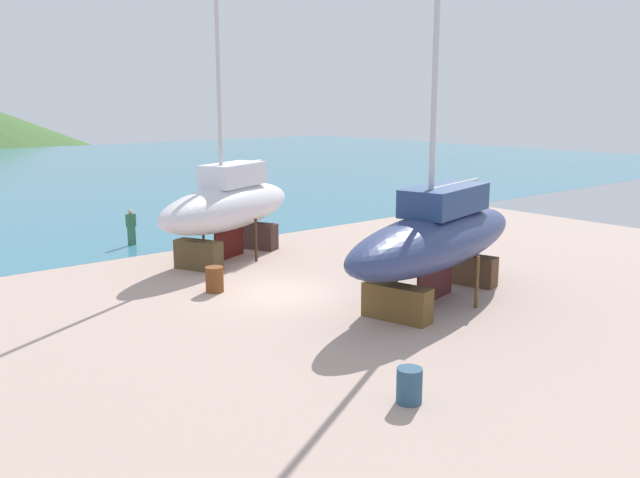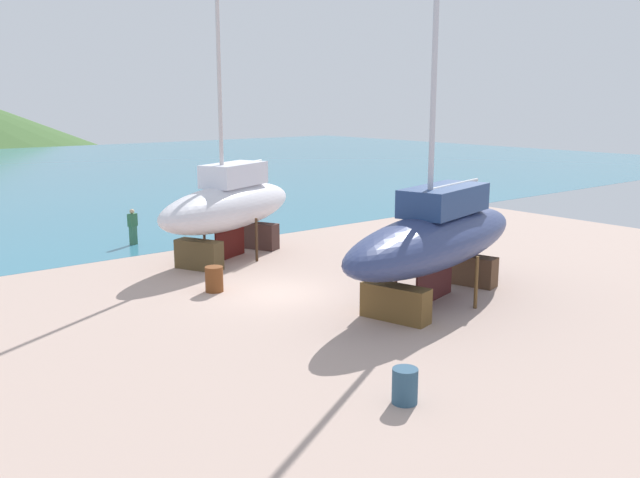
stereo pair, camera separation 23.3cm
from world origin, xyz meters
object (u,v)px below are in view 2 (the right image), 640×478
(barrel_tar_black, at_px, (389,237))
(barrel_tipped_left, at_px, (471,228))
(barrel_blue_faded, at_px, (214,279))
(barrel_tipped_right, at_px, (405,386))
(sailboat_mid_port, at_px, (437,237))
(worker, at_px, (133,226))
(sailboat_large_starboard, at_px, (229,206))

(barrel_tar_black, height_order, barrel_tipped_left, barrel_tar_black)
(barrel_blue_faded, xyz_separation_m, barrel_tipped_right, (-1.31, -10.63, -0.05))
(barrel_tipped_left, bearing_deg, sailboat_mid_port, -146.99)
(worker, distance_m, barrel_tipped_left, 16.74)
(sailboat_large_starboard, bearing_deg, barrel_tar_black, 136.69)
(sailboat_large_starboard, relative_size, barrel_tipped_right, 15.87)
(barrel_blue_faded, relative_size, barrel_tar_black, 1.11)
(worker, bearing_deg, sailboat_mid_port, -6.62)
(barrel_blue_faded, bearing_deg, barrel_tipped_left, 3.78)
(worker, distance_m, barrel_tar_black, 12.11)
(barrel_tar_black, bearing_deg, sailboat_large_starboard, 160.68)
(barrel_tipped_right, height_order, barrel_tipped_left, barrel_tipped_right)
(barrel_tipped_right, xyz_separation_m, barrel_tipped_left, (16.91, 11.66, -0.10))
(sailboat_mid_port, distance_m, barrel_blue_faded, 7.95)
(sailboat_mid_port, xyz_separation_m, barrel_blue_faded, (-5.31, 5.66, -1.74))
(sailboat_mid_port, relative_size, barrel_tipped_left, 18.31)
(barrel_blue_faded, height_order, barrel_tar_black, barrel_blue_faded)
(sailboat_large_starboard, height_order, barrel_tipped_right, sailboat_large_starboard)
(sailboat_mid_port, bearing_deg, barrel_tar_black, -139.31)
(sailboat_large_starboard, bearing_deg, worker, -91.93)
(sailboat_large_starboard, xyz_separation_m, barrel_tipped_left, (12.35, -3.14, -1.97))
(barrel_blue_faded, bearing_deg, sailboat_mid_port, -46.79)
(barrel_tar_black, bearing_deg, sailboat_mid_port, -124.90)
(sailboat_large_starboard, distance_m, barrel_blue_faded, 5.60)
(barrel_blue_faded, relative_size, barrel_tipped_left, 1.02)
(sailboat_large_starboard, relative_size, sailboat_mid_port, 0.79)
(sailboat_mid_port, xyz_separation_m, worker, (-4.19, 15.08, -1.31))
(barrel_tar_black, bearing_deg, worker, 140.13)
(sailboat_mid_port, height_order, barrel_tar_black, sailboat_mid_port)
(worker, bearing_deg, sailboat_large_starboard, -0.07)
(barrel_tipped_right, bearing_deg, sailboat_mid_port, 36.90)
(barrel_tipped_right, distance_m, barrel_tipped_left, 20.54)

